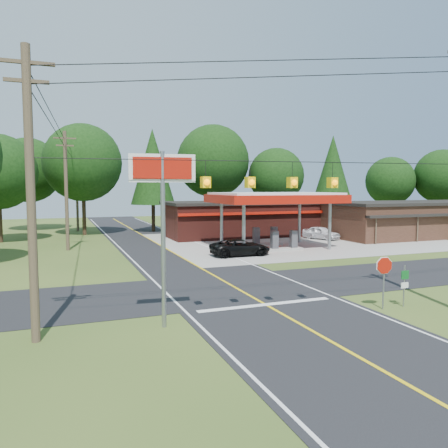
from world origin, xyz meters
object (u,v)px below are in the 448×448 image
object	(u,v)px
gas_canopy	(275,200)
sedan_car	(321,233)
suv_car	(240,247)
octagonal_stop_sign	(384,270)
big_stop_sign	(163,198)

from	to	relation	value
gas_canopy	sedan_car	world-z (taller)	gas_canopy
gas_canopy	suv_car	distance (m)	6.50
suv_car	octagonal_stop_sign	size ratio (longest dim) A/B	2.01
gas_canopy	big_stop_sign	size ratio (longest dim) A/B	1.59
gas_canopy	octagonal_stop_sign	bearing A→B (deg)	-103.31
suv_car	sedan_car	size ratio (longest dim) A/B	1.21
gas_canopy	octagonal_stop_sign	world-z (taller)	gas_canopy
suv_car	big_stop_sign	world-z (taller)	big_stop_sign
sedan_car	big_stop_sign	xyz separation A→B (m)	(-21.44, -22.01, 4.26)
octagonal_stop_sign	big_stop_sign	bearing A→B (deg)	173.97
sedan_car	big_stop_sign	size ratio (longest dim) A/B	0.59
gas_canopy	sedan_car	bearing A→B (deg)	28.26
gas_canopy	suv_car	bearing A→B (deg)	-146.31
sedan_car	big_stop_sign	world-z (taller)	big_stop_sign
gas_canopy	sedan_car	size ratio (longest dim) A/B	2.72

